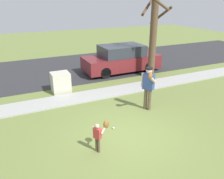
{
  "coord_description": "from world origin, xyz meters",
  "views": [
    {
      "loc": [
        -3.22,
        -5.67,
        4.25
      ],
      "look_at": [
        0.23,
        1.66,
        1.0
      ],
      "focal_mm": 36.41,
      "sensor_mm": 36.0,
      "label": 1
    }
  ],
  "objects_px": {
    "utility_cabinet": "(61,82)",
    "baseball": "(113,128)",
    "person_child": "(100,132)",
    "street_tree_near": "(154,28)",
    "parked_suv_maroon": "(121,59)",
    "person_adult": "(148,84)"
  },
  "relations": [
    {
      "from": "baseball",
      "to": "parked_suv_maroon",
      "type": "height_order",
      "value": "parked_suv_maroon"
    },
    {
      "from": "street_tree_near",
      "to": "person_child",
      "type": "bearing_deg",
      "value": -135.81
    },
    {
      "from": "utility_cabinet",
      "to": "baseball",
      "type": "bearing_deg",
      "value": -78.79
    },
    {
      "from": "utility_cabinet",
      "to": "street_tree_near",
      "type": "xyz_separation_m",
      "value": [
        5.25,
        0.03,
        2.3
      ]
    },
    {
      "from": "person_adult",
      "to": "parked_suv_maroon",
      "type": "xyz_separation_m",
      "value": [
        1.48,
        5.15,
        -0.32
      ]
    },
    {
      "from": "utility_cabinet",
      "to": "street_tree_near",
      "type": "distance_m",
      "value": 5.73
    },
    {
      "from": "person_adult",
      "to": "utility_cabinet",
      "type": "bearing_deg",
      "value": -82.57
    },
    {
      "from": "person_child",
      "to": "street_tree_near",
      "type": "relative_size",
      "value": 0.19
    },
    {
      "from": "person_child",
      "to": "parked_suv_maroon",
      "type": "bearing_deg",
      "value": 27.08
    },
    {
      "from": "baseball",
      "to": "person_child",
      "type": "bearing_deg",
      "value": -133.1
    },
    {
      "from": "person_adult",
      "to": "baseball",
      "type": "xyz_separation_m",
      "value": [
        -1.9,
        -0.77,
        -1.07
      ]
    },
    {
      "from": "utility_cabinet",
      "to": "parked_suv_maroon",
      "type": "relative_size",
      "value": 0.21
    },
    {
      "from": "person_child",
      "to": "parked_suv_maroon",
      "type": "xyz_separation_m",
      "value": [
        4.25,
        6.85,
        0.14
      ]
    },
    {
      "from": "person_child",
      "to": "parked_suv_maroon",
      "type": "relative_size",
      "value": 0.21
    },
    {
      "from": "street_tree_near",
      "to": "baseball",
      "type": "bearing_deg",
      "value": -136.38
    },
    {
      "from": "parked_suv_maroon",
      "to": "baseball",
      "type": "bearing_deg",
      "value": -119.71
    },
    {
      "from": "baseball",
      "to": "street_tree_near",
      "type": "relative_size",
      "value": 0.01
    },
    {
      "from": "person_child",
      "to": "parked_suv_maroon",
      "type": "distance_m",
      "value": 8.07
    },
    {
      "from": "baseball",
      "to": "parked_suv_maroon",
      "type": "distance_m",
      "value": 6.85
    },
    {
      "from": "baseball",
      "to": "street_tree_near",
      "type": "height_order",
      "value": "street_tree_near"
    },
    {
      "from": "person_child",
      "to": "baseball",
      "type": "height_order",
      "value": "person_child"
    },
    {
      "from": "utility_cabinet",
      "to": "street_tree_near",
      "type": "height_order",
      "value": "street_tree_near"
    }
  ]
}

